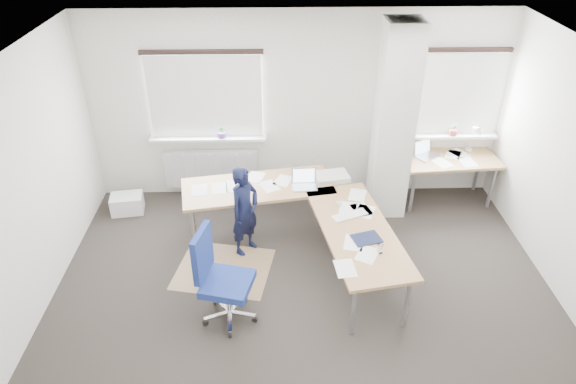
{
  "coord_description": "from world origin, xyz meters",
  "views": [
    {
      "loc": [
        -0.31,
        -4.43,
        4.3
      ],
      "look_at": [
        -0.17,
        0.9,
        0.97
      ],
      "focal_mm": 32.0,
      "sensor_mm": 36.0,
      "label": 1
    }
  ],
  "objects_px": {
    "desk_side": "(450,161)",
    "person": "(245,211)",
    "desk_main": "(308,208)",
    "task_chair": "(225,296)"
  },
  "relations": [
    {
      "from": "desk_side",
      "to": "desk_main",
      "type": "bearing_deg",
      "value": -155.47
    },
    {
      "from": "task_chair",
      "to": "person",
      "type": "distance_m",
      "value": 1.28
    },
    {
      "from": "desk_main",
      "to": "desk_side",
      "type": "xyz_separation_m",
      "value": [
        2.17,
        1.2,
        -0.01
      ]
    },
    {
      "from": "desk_main",
      "to": "task_chair",
      "type": "bearing_deg",
      "value": -140.02
    },
    {
      "from": "desk_main",
      "to": "desk_side",
      "type": "bearing_deg",
      "value": 19.07
    },
    {
      "from": "desk_main",
      "to": "task_chair",
      "type": "relative_size",
      "value": 2.41
    },
    {
      "from": "person",
      "to": "desk_side",
      "type": "bearing_deg",
      "value": -29.28
    },
    {
      "from": "desk_side",
      "to": "person",
      "type": "xyz_separation_m",
      "value": [
        -2.97,
        -1.15,
        -0.06
      ]
    },
    {
      "from": "desk_side",
      "to": "person",
      "type": "height_order",
      "value": "person"
    },
    {
      "from": "task_chair",
      "to": "person",
      "type": "bearing_deg",
      "value": 95.96
    }
  ]
}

